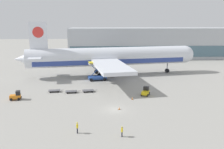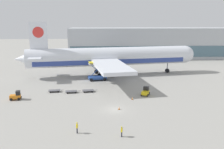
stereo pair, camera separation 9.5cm
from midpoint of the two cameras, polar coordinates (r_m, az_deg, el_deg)
ground_plane at (r=49.95m, az=0.65°, el=-8.02°), size 400.00×400.00×0.00m
terminal_building at (r=122.88m, az=12.00°, el=7.12°), size 90.00×18.20×14.00m
airplane_main at (r=79.81m, az=-0.87°, el=3.95°), size 57.72×48.66×17.00m
scissor_lift_loader at (r=73.79m, az=-3.37°, el=0.29°), size 5.63×4.11×5.46m
baggage_tug_foreground at (r=59.70m, az=-21.05°, el=-4.57°), size 2.67×2.04×2.00m
baggage_tug_mid at (r=59.55m, az=7.74°, el=-3.90°), size 2.41×2.80×2.00m
baggage_dolly_lead at (r=63.34m, az=-12.98°, el=-3.58°), size 3.77×1.86×0.48m
baggage_dolly_second at (r=61.84m, az=-9.23°, el=-3.81°), size 3.77×1.86×0.48m
baggage_dolly_third at (r=62.01m, az=-5.43°, el=-3.66°), size 3.77×1.86×0.48m
ground_crew_near at (r=40.08m, az=-7.94°, el=-11.73°), size 0.26×0.57×1.82m
ground_crew_far at (r=38.68m, az=2.31°, el=-12.72°), size 0.30×0.55×1.66m
traffic_cone_near at (r=49.87m, az=1.69°, el=-7.66°), size 0.40×0.40×0.68m
traffic_cone_far at (r=56.12m, az=4.72°, el=-5.47°), size 0.40×0.40×0.56m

